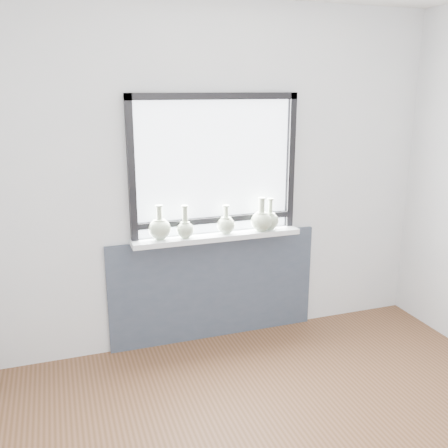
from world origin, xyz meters
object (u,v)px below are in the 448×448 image
object	(u,v)px
vase_b	(185,228)
vase_d	(261,220)
vase_c	(226,224)
windowsill	(217,236)
vase_a	(160,228)
vase_e	(270,220)

from	to	relation	value
vase_b	vase_d	bearing A→B (deg)	-0.77
vase_b	vase_c	bearing A→B (deg)	2.10
windowsill	vase_c	bearing A→B (deg)	-5.30
windowsill	vase_b	xyz separation A→B (m)	(-0.26, -0.02, 0.10)
windowsill	vase_b	size ratio (longest dim) A/B	5.32
vase_c	vase_a	bearing A→B (deg)	178.24
vase_a	vase_c	bearing A→B (deg)	-1.76
vase_a	vase_b	xyz separation A→B (m)	(0.19, -0.03, -0.01)
vase_b	vase_e	world-z (taller)	same
vase_a	vase_b	distance (m)	0.19
vase_a	vase_c	size ratio (longest dim) A/B	1.16
windowsill	vase_c	xyz separation A→B (m)	(0.07, -0.01, 0.09)
vase_c	vase_e	distance (m)	0.37
vase_a	vase_b	bearing A→B (deg)	-8.43
vase_b	vase_c	xyz separation A→B (m)	(0.33, 0.01, -0.00)
vase_a	vase_d	xyz separation A→B (m)	(0.80, -0.04, 0.00)
vase_c	vase_d	world-z (taller)	vase_d
vase_c	vase_e	size ratio (longest dim) A/B	0.90
windowsill	vase_e	distance (m)	0.45
vase_a	windowsill	bearing A→B (deg)	-1.20
windowsill	vase_c	world-z (taller)	vase_c
vase_a	vase_c	world-z (taller)	vase_a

